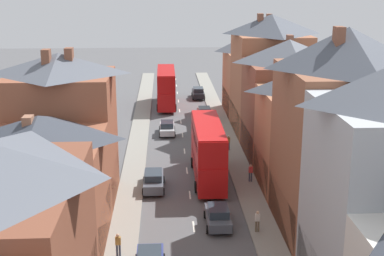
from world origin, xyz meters
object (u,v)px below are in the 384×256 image
(car_near_blue, at_px, (218,216))
(double_decker_bus_lead, at_px, (208,150))
(car_near_silver, at_px, (198,93))
(car_mid_black, at_px, (167,128))
(car_parked_left_a, at_px, (204,113))
(double_decker_bus_mid_street, at_px, (166,87))
(pedestrian_mid_right, at_px, (257,220))
(car_far_grey, at_px, (154,180))
(pedestrian_mid_left, at_px, (118,244))
(pedestrian_far_right, at_px, (228,142))
(pedestrian_far_left, at_px, (251,172))

(car_near_blue, bearing_deg, double_decker_bus_lead, 90.05)
(car_near_silver, bearing_deg, car_mid_black, -104.20)
(car_parked_left_a, bearing_deg, double_decker_bus_mid_street, 122.13)
(car_parked_left_a, bearing_deg, pedestrian_mid_right, -87.49)
(double_decker_bus_lead, distance_m, pedestrian_mid_right, 11.34)
(car_far_grey, bearing_deg, car_near_silver, 80.33)
(double_decker_bus_mid_street, bearing_deg, pedestrian_mid_right, -81.05)
(car_near_blue, relative_size, car_parked_left_a, 0.95)
(car_parked_left_a, xyz_separation_m, car_mid_black, (-4.90, -6.53, -0.04))
(car_parked_left_a, distance_m, car_far_grey, 24.36)
(double_decker_bus_lead, distance_m, car_near_blue, 9.71)
(double_decker_bus_mid_street, bearing_deg, pedestrian_mid_left, -94.50)
(car_near_blue, height_order, pedestrian_far_right, pedestrian_far_right)
(double_decker_bus_mid_street, relative_size, pedestrian_far_right, 6.71)
(car_mid_black, bearing_deg, pedestrian_mid_left, -96.74)
(double_decker_bus_lead, xyz_separation_m, car_parked_left_a, (1.31, 21.47, -1.98))
(car_near_silver, height_order, pedestrian_mid_right, pedestrian_mid_right)
(double_decker_bus_mid_street, bearing_deg, pedestrian_far_left, -76.30)
(car_mid_black, bearing_deg, double_decker_bus_mid_street, 90.04)
(car_near_silver, xyz_separation_m, car_mid_black, (-4.90, -19.37, -0.05))
(double_decker_bus_lead, relative_size, pedestrian_mid_left, 6.71)
(double_decker_bus_mid_street, height_order, car_near_silver, double_decker_bus_mid_street)
(car_far_grey, bearing_deg, pedestrian_far_right, 52.94)
(double_decker_bus_lead, height_order, car_parked_left_a, double_decker_bus_lead)
(car_near_blue, bearing_deg, car_near_silver, 88.30)
(car_mid_black, height_order, pedestrian_mid_left, pedestrian_mid_left)
(pedestrian_mid_right, bearing_deg, pedestrian_far_right, 89.59)
(double_decker_bus_lead, relative_size, car_far_grey, 2.37)
(car_parked_left_a, height_order, pedestrian_far_left, pedestrian_far_left)
(car_near_blue, height_order, pedestrian_mid_right, pedestrian_mid_right)
(pedestrian_mid_left, bearing_deg, pedestrian_far_right, 65.93)
(car_parked_left_a, bearing_deg, pedestrian_far_right, -83.34)
(car_near_silver, distance_m, car_far_grey, 36.92)
(car_mid_black, relative_size, car_far_grey, 0.95)
(car_far_grey, xyz_separation_m, pedestrian_far_right, (7.75, 10.27, 0.19))
(car_near_blue, distance_m, pedestrian_mid_left, 8.28)
(pedestrian_mid_left, relative_size, pedestrian_far_right, 1.00)
(car_mid_black, relative_size, pedestrian_mid_left, 2.68)
(car_near_blue, distance_m, pedestrian_mid_right, 3.05)
(car_parked_left_a, height_order, pedestrian_mid_left, pedestrian_mid_left)
(double_decker_bus_lead, bearing_deg, pedestrian_far_right, 70.73)
(double_decker_bus_lead, xyz_separation_m, car_near_blue, (0.01, -9.50, -2.01))
(double_decker_bus_lead, bearing_deg, pedestrian_mid_left, -116.74)
(car_near_silver, height_order, pedestrian_far_left, pedestrian_far_left)
(double_decker_bus_mid_street, distance_m, car_parked_left_a, 9.44)
(pedestrian_far_left, bearing_deg, car_far_grey, -173.05)
(car_near_silver, bearing_deg, car_parked_left_a, -90.00)
(pedestrian_far_right, bearing_deg, car_near_silver, 93.40)
(car_mid_black, distance_m, pedestrian_far_right, 9.35)
(car_parked_left_a, height_order, pedestrian_mid_right, pedestrian_mid_right)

